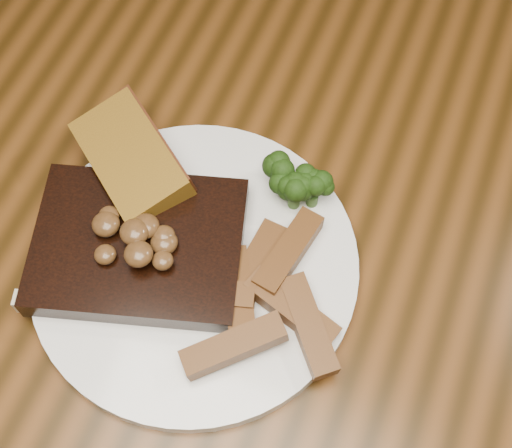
{
  "coord_description": "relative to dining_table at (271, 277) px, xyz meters",
  "views": [
    {
      "loc": [
        0.09,
        -0.28,
        1.36
      ],
      "look_at": [
        -0.02,
        -0.01,
        0.78
      ],
      "focal_mm": 50.0,
      "sensor_mm": 36.0,
      "label": 1
    }
  ],
  "objects": [
    {
      "name": "ground",
      "position": [
        0.0,
        0.0,
        -0.66
      ],
      "size": [
        4.5,
        4.5,
        0.0
      ],
      "primitive_type": "plane",
      "color": "#361F0C",
      "rests_on": "ground"
    },
    {
      "name": "dining_table",
      "position": [
        0.0,
        0.0,
        0.0
      ],
      "size": [
        1.6,
        0.9,
        0.75
      ],
      "color": "#542F10",
      "rests_on": "ground"
    },
    {
      "name": "plate",
      "position": [
        -0.06,
        -0.06,
        0.1
      ],
      "size": [
        0.34,
        0.34,
        0.01
      ],
      "primitive_type": "cylinder",
      "rotation": [
        0.0,
        0.0,
        0.15
      ],
      "color": "white",
      "rests_on": "dining_table"
    },
    {
      "name": "steak",
      "position": [
        -0.11,
        -0.06,
        0.12
      ],
      "size": [
        0.22,
        0.19,
        0.03
      ],
      "primitive_type": "cube",
      "rotation": [
        0.0,
        0.0,
        0.28
      ],
      "color": "black",
      "rests_on": "plate"
    },
    {
      "name": "steak_bone",
      "position": [
        -0.11,
        -0.13,
        0.11
      ],
      "size": [
        0.16,
        0.06,
        0.02
      ],
      "primitive_type": "cube",
      "rotation": [
        0.0,
        0.0,
        0.28
      ],
      "color": "beige",
      "rests_on": "plate"
    },
    {
      "name": "mushroom_pile",
      "position": [
        -0.11,
        -0.06,
        0.15
      ],
      "size": [
        0.07,
        0.07,
        0.03
      ],
      "primitive_type": null,
      "color": "brown",
      "rests_on": "steak"
    },
    {
      "name": "garlic_bread",
      "position": [
        -0.15,
        0.01,
        0.12
      ],
      "size": [
        0.14,
        0.13,
        0.03
      ],
      "primitive_type": "cube",
      "rotation": [
        0.0,
        0.0,
        -0.65
      ],
      "color": "#875F18",
      "rests_on": "plate"
    },
    {
      "name": "potato_wedges",
      "position": [
        0.02,
        -0.07,
        0.12
      ],
      "size": [
        0.12,
        0.12,
        0.02
      ],
      "primitive_type": null,
      "color": "brown",
      "rests_on": "plate"
    },
    {
      "name": "broccoli_cluster",
      "position": [
        0.01,
        0.03,
        0.12
      ],
      "size": [
        0.07,
        0.07,
        0.04
      ],
      "primitive_type": null,
      "color": "#1B3D0D",
      "rests_on": "plate"
    }
  ]
}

